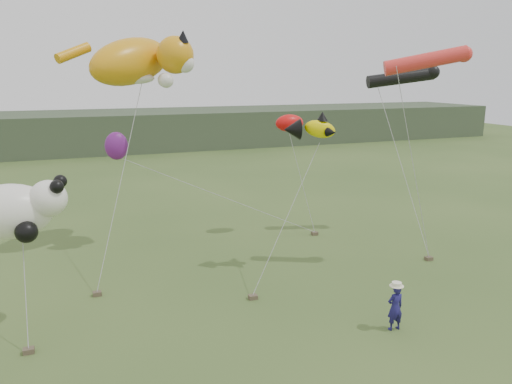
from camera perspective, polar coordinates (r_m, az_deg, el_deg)
ground at (r=16.56m, az=8.41°, el=-15.61°), size 120.00×120.00×0.00m
headland at (r=57.73m, az=-16.71°, el=6.65°), size 90.00×13.00×4.00m
festival_attendant at (r=16.82m, az=15.62°, el=-12.59°), size 0.56×0.37×1.53m
sandbag_anchors at (r=20.01m, az=-1.19°, el=-9.94°), size 16.34×7.20×0.16m
cat_kite at (r=23.29m, az=-13.07°, el=14.40°), size 5.82×4.29×2.80m
fish_kite at (r=19.96m, az=6.16°, el=7.22°), size 2.23×1.46×1.15m
tube_kites at (r=23.76m, az=17.96°, el=13.16°), size 5.50×6.07×1.77m
panda_kite at (r=16.97m, az=-25.76°, el=-1.88°), size 3.02×1.95×1.88m
misc_kites at (r=23.58m, az=-4.72°, el=6.75°), size 9.46×1.16×1.81m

